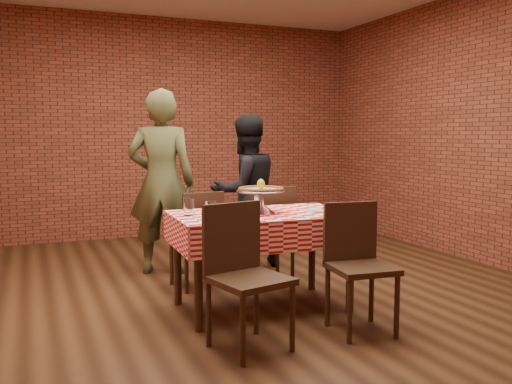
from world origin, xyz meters
TOP-DOWN VIEW (x-y plane):
  - ground at (0.00, 0.00)m, footprint 6.00×6.00m
  - back_wall at (0.00, 3.00)m, footprint 5.50×0.00m
  - table at (0.00, -0.41)m, footprint 1.39×0.86m
  - tablecloth at (0.00, -0.41)m, footprint 1.42×0.90m
  - pizza_stand at (-0.01, -0.40)m, footprint 0.50×0.50m
  - pizza at (-0.01, -0.40)m, footprint 0.45×0.45m
  - lemon at (-0.01, -0.40)m, footprint 0.08×0.08m
  - water_glass_left at (-0.46, -0.54)m, footprint 0.09×0.09m
  - water_glass_right at (-0.55, -0.31)m, footprint 0.09×0.09m
  - side_plate at (0.43, -0.50)m, footprint 0.15×0.15m
  - sweetener_packet_a at (0.53, -0.61)m, footprint 0.05×0.04m
  - sweetener_packet_b at (0.58, -0.59)m, footprint 0.06×0.04m
  - condiment_caddy at (0.08, -0.09)m, footprint 0.10×0.09m
  - chair_near_left at (-0.40, -1.14)m, footprint 0.53×0.53m
  - chair_near_right at (0.43, -1.15)m, footprint 0.45×0.45m
  - chair_far_left at (-0.30, 0.39)m, footprint 0.45×0.45m
  - chair_far_right at (0.38, 0.33)m, footprint 0.44×0.44m
  - diner_olive at (-0.46, 1.01)m, footprint 0.77×0.64m
  - diner_black at (0.38, 0.89)m, footprint 0.85×0.71m

SIDE VIEW (x-z plane):
  - ground at x=0.00m, z-range 0.00..0.00m
  - table at x=0.00m, z-range 0.00..0.75m
  - chair_far_left at x=-0.30m, z-range 0.00..0.87m
  - chair_near_right at x=0.43m, z-range 0.00..0.89m
  - chair_far_right at x=0.38m, z-range 0.00..0.90m
  - chair_near_left at x=-0.40m, z-range 0.00..0.92m
  - tablecloth at x=0.00m, z-range 0.52..0.76m
  - sweetener_packet_a at x=0.53m, z-range 0.76..0.76m
  - sweetener_packet_b at x=0.58m, z-range 0.76..0.76m
  - side_plate at x=0.43m, z-range 0.76..0.77m
  - diner_black at x=0.38m, z-range 0.00..1.56m
  - condiment_caddy at x=0.08m, z-range 0.76..0.88m
  - water_glass_left at x=-0.46m, z-range 0.76..0.89m
  - water_glass_right at x=-0.55m, z-range 0.76..0.89m
  - pizza_stand at x=-0.01m, z-range 0.76..0.93m
  - diner_olive at x=-0.46m, z-range 0.00..1.80m
  - pizza at x=-0.01m, z-range 0.92..0.95m
  - lemon at x=-0.01m, z-range 0.94..1.02m
  - back_wall at x=0.00m, z-range -1.30..4.20m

